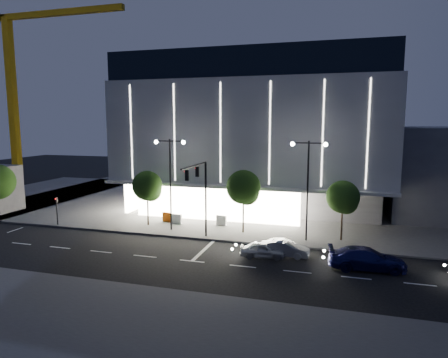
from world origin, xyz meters
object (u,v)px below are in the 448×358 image
street_lamp_east (308,176)px  car_second (285,248)px  barrier_c (167,217)px  street_lamp_west (170,171)px  tower_crane (15,63)px  tree_right (343,199)px  barrier_b (177,219)px  ped_signal_far (57,208)px  traffic_mast (200,186)px  car_third (367,259)px  barrier_d (221,220)px  car_lead (263,250)px  tree_mid (244,189)px  tree_left (148,187)px

street_lamp_east → car_second: size_ratio=2.30×
barrier_c → street_lamp_west: bearing=-44.7°
tower_crane → car_second: (49.59, -26.38, -19.86)m
tree_right → street_lamp_east: bearing=-161.4°
barrier_b → ped_signal_far: bearing=-152.9°
car_second → barrier_b: 13.75m
tower_crane → barrier_c: bearing=-28.0°
traffic_mast → barrier_b: bearing=131.4°
tree_right → car_third: size_ratio=1.01×
tower_crane → barrier_d: tower_crane is taller
street_lamp_west → car_lead: bearing=-27.2°
tree_right → barrier_d: tree_right is taller
tree_right → car_lead: (-5.98, -6.18, -3.28)m
ped_signal_far → car_second: 23.87m
street_lamp_east → car_third: bearing=-49.4°
tree_mid → tree_right: 9.01m
street_lamp_east → ped_signal_far: street_lamp_east is taller
car_second → ped_signal_far: bearing=85.5°
traffic_mast → car_third: traffic_mast is taller
traffic_mast → barrier_b: traffic_mast is taller
traffic_mast → street_lamp_east: street_lamp_east is taller
car_third → traffic_mast: bearing=72.3°
street_lamp_east → tree_left: 16.12m
car_third → barrier_d: bearing=51.9°
car_second → car_third: bearing=-98.5°
ped_signal_far → barrier_d: (16.24, 4.47, -1.24)m
barrier_c → tree_mid: bearing=3.0°
ped_signal_far → car_lead: 22.39m
street_lamp_east → ped_signal_far: 25.37m
street_lamp_east → tower_crane: size_ratio=0.28×
tree_right → car_third: tree_right is taller
barrier_d → street_lamp_west: bearing=-131.8°
ped_signal_far → car_second: ped_signal_far is taller
tree_mid → tree_right: (9.00, -0.00, -0.45)m
car_lead → tree_mid: bearing=20.2°
tower_crane → ped_signal_far: bearing=-42.2°
street_lamp_east → car_third: street_lamp_east is taller
tower_crane → tree_mid: size_ratio=5.20×
traffic_mast → car_third: bearing=-11.9°
tree_right → barrier_b: 16.75m
car_third → barrier_c: car_third is taller
ped_signal_far → barrier_b: size_ratio=2.73×
tree_right → tree_mid: bearing=180.0°
car_lead → car_second: size_ratio=0.91×
street_lamp_east → ped_signal_far: size_ratio=3.00×
ped_signal_far → tree_right: size_ratio=0.54×
traffic_mast → tree_left: 7.95m
barrier_c → barrier_d: size_ratio=1.00×
tree_mid → car_second: (4.64, -5.40, -3.69)m
tree_mid → car_third: bearing=-31.5°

